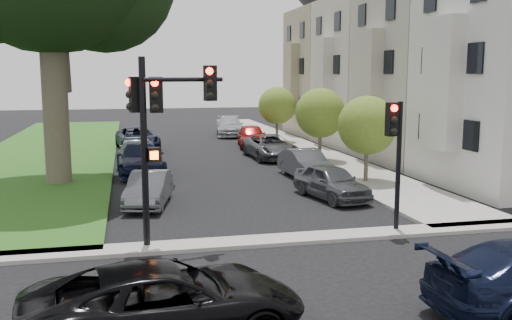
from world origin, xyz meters
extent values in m
plane|color=black|center=(0.00, 0.00, 0.00)|extent=(140.00, 140.00, 0.00)
cube|color=#225A1C|center=(-9.00, 24.00, 0.06)|extent=(8.00, 44.00, 0.12)
cube|color=gray|center=(6.75, 24.00, 0.06)|extent=(3.50, 44.00, 0.12)
cube|color=gray|center=(0.00, 2.00, 0.06)|extent=(60.00, 1.00, 0.12)
cube|color=beige|center=(8.65, 8.00, 4.50)|extent=(0.70, 2.20, 5.50)
cube|color=black|center=(8.95, 8.00, 5.50)|extent=(0.08, 3.60, 6.00)
cube|color=tan|center=(12.50, 15.50, 5.00)|extent=(7.00, 7.40, 10.00)
cube|color=tan|center=(8.65, 15.50, 4.50)|extent=(0.70, 2.20, 5.50)
cube|color=black|center=(8.95, 15.50, 5.50)|extent=(0.08, 3.60, 6.00)
cube|color=beige|center=(12.50, 23.00, 5.00)|extent=(7.00, 7.40, 10.00)
cube|color=beige|center=(8.65, 23.00, 4.50)|extent=(0.70, 2.20, 5.50)
cube|color=black|center=(8.95, 23.00, 5.50)|extent=(0.08, 3.60, 6.00)
cube|color=#7A755C|center=(12.50, 30.50, 5.00)|extent=(7.00, 7.40, 10.00)
cube|color=#7A755C|center=(8.65, 30.50, 4.50)|extent=(0.70, 2.20, 5.50)
cube|color=black|center=(8.95, 30.50, 5.50)|extent=(0.08, 3.60, 6.00)
cylinder|color=#403A2C|center=(-7.29, 12.71, 4.03)|extent=(1.11, 1.11, 8.06)
cylinder|color=#403A2C|center=(6.20, 9.92, 0.94)|extent=(0.19, 0.19, 1.88)
sphere|color=#536C1B|center=(6.20, 9.92, 2.64)|extent=(2.64, 2.64, 2.64)
cylinder|color=#403A2C|center=(6.20, 16.26, 0.99)|extent=(0.20, 0.20, 1.98)
sphere|color=#536C1B|center=(6.20, 16.26, 2.77)|extent=(2.77, 2.77, 2.77)
cylinder|color=#403A2C|center=(6.20, 25.58, 0.96)|extent=(0.19, 0.19, 1.91)
sphere|color=#536C1B|center=(6.20, 25.58, 2.68)|extent=(2.68, 2.68, 2.68)
cylinder|color=black|center=(-3.80, 2.20, 2.68)|extent=(0.22, 0.22, 5.36)
cylinder|color=black|center=(-2.67, 2.20, 4.74)|extent=(2.23, 0.66, 0.12)
cube|color=black|center=(-3.44, 2.20, 4.33)|extent=(0.36, 0.33, 0.98)
cube|color=black|center=(-1.94, 2.20, 4.64)|extent=(0.36, 0.33, 0.98)
cube|color=black|center=(-4.01, 2.46, 4.33)|extent=(0.33, 0.36, 0.98)
sphere|color=#FF0C05|center=(-3.44, 2.05, 4.66)|extent=(0.21, 0.21, 0.21)
sphere|color=black|center=(-3.44, 2.05, 4.00)|extent=(0.21, 0.21, 0.21)
cube|color=black|center=(-3.54, 2.20, 2.68)|extent=(0.41, 0.34, 0.39)
cube|color=#FF5905|center=(-3.54, 2.06, 2.68)|extent=(0.23, 0.03, 0.23)
cylinder|color=black|center=(3.86, 2.20, 2.04)|extent=(0.16, 0.16, 4.07)
cube|color=black|center=(3.59, 2.20, 3.54)|extent=(0.35, 0.31, 1.02)
sphere|color=#FF0C05|center=(3.59, 2.04, 3.88)|extent=(0.21, 0.21, 0.21)
imported|color=black|center=(-3.65, -3.55, 0.72)|extent=(5.47, 3.05, 1.45)
imported|color=#3F4247|center=(3.55, 7.19, 0.68)|extent=(2.38, 4.25, 1.37)
imported|color=#3F4247|center=(3.93, 11.72, 0.69)|extent=(1.72, 4.24, 1.37)
imported|color=#3F4247|center=(3.87, 18.29, 0.70)|extent=(2.55, 5.12, 1.39)
imported|color=maroon|center=(3.96, 23.84, 0.76)|extent=(2.40, 4.65, 1.52)
imported|color=#999BA0|center=(3.76, 31.02, 0.76)|extent=(2.77, 5.47, 1.52)
imported|color=#3F4247|center=(-3.53, 7.61, 0.63)|extent=(2.08, 4.04, 1.27)
imported|color=black|center=(-3.68, 14.58, 0.79)|extent=(2.44, 5.52, 1.58)
imported|color=#999BA0|center=(-3.92, 19.78, 0.67)|extent=(1.72, 3.97, 1.33)
imported|color=black|center=(-3.61, 24.36, 0.73)|extent=(3.06, 5.50, 1.45)
camera|label=1|loc=(-4.23, -13.68, 4.89)|focal=40.00mm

